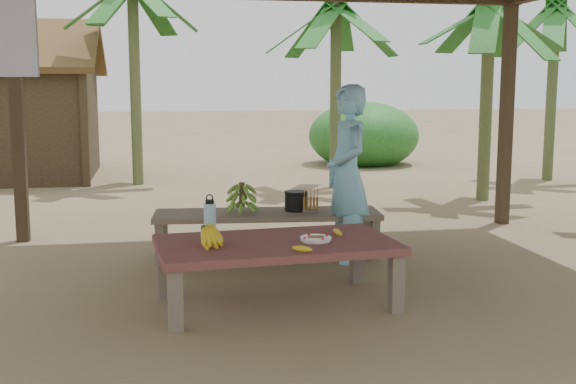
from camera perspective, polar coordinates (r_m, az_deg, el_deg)
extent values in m
plane|color=brown|center=(6.18, 2.71, -7.38)|extent=(80.00, 80.00, 0.00)
cube|color=black|center=(8.22, -20.63, 5.61)|extent=(0.13, 0.13, 2.70)
cube|color=black|center=(9.10, 16.88, 6.02)|extent=(0.13, 0.13, 2.70)
cube|color=brown|center=(5.07, -8.90, -8.45)|extent=(0.11, 0.11, 0.44)
cube|color=brown|center=(5.48, 8.55, -7.15)|extent=(0.11, 0.11, 0.44)
cube|color=brown|center=(5.88, -9.79, -6.10)|extent=(0.11, 0.11, 0.44)
cube|color=brown|center=(6.23, 5.47, -5.17)|extent=(0.11, 0.11, 0.44)
cube|color=maroon|center=(5.55, -0.96, -4.20)|extent=(1.87, 1.14, 0.06)
cube|color=brown|center=(6.91, -10.11, -4.08)|extent=(0.09, 0.09, 0.40)
cube|color=brown|center=(7.03, 6.90, -3.79)|extent=(0.09, 0.09, 0.40)
cube|color=brown|center=(7.35, -9.80, -3.30)|extent=(0.09, 0.09, 0.40)
cube|color=brown|center=(7.47, 6.17, -3.04)|extent=(0.09, 0.09, 0.40)
cube|color=brown|center=(7.07, -1.65, -1.79)|extent=(2.25, 0.80, 0.05)
cylinder|color=white|center=(5.54, 2.21, -3.84)|extent=(0.22, 0.22, 0.01)
cylinder|color=white|center=(5.54, 2.21, -3.68)|extent=(0.24, 0.24, 0.02)
cube|color=brown|center=(5.53, 2.21, -3.62)|extent=(0.14, 0.12, 0.02)
ellipsoid|color=yellow|center=(5.19, 1.13, -4.51)|extent=(0.15, 0.05, 0.04)
ellipsoid|color=yellow|center=(5.77, 3.96, -3.19)|extent=(0.08, 0.15, 0.04)
cylinder|color=#40A7C8|center=(5.68, -6.19, -2.25)|extent=(0.09, 0.09, 0.27)
cylinder|color=black|center=(5.66, -6.21, -0.76)|extent=(0.07, 0.07, 0.03)
torus|color=black|center=(5.65, -6.22, -0.46)|extent=(0.06, 0.01, 0.06)
cylinder|color=black|center=(7.12, 0.63, -0.75)|extent=(0.22, 0.22, 0.19)
imported|color=#76BDDF|center=(6.87, 4.70, 1.42)|extent=(0.47, 0.65, 1.69)
cylinder|color=#596638|center=(10.88, 15.39, 6.81)|extent=(0.18, 0.18, 2.84)
cylinder|color=#596638|center=(11.84, 3.77, 7.53)|extent=(0.18, 0.18, 2.97)
cylinder|color=#596638|center=(12.41, -11.98, 8.36)|extent=(0.18, 0.18, 3.39)
cylinder|color=#596638|center=(13.50, 20.10, 7.26)|extent=(0.18, 0.18, 3.03)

